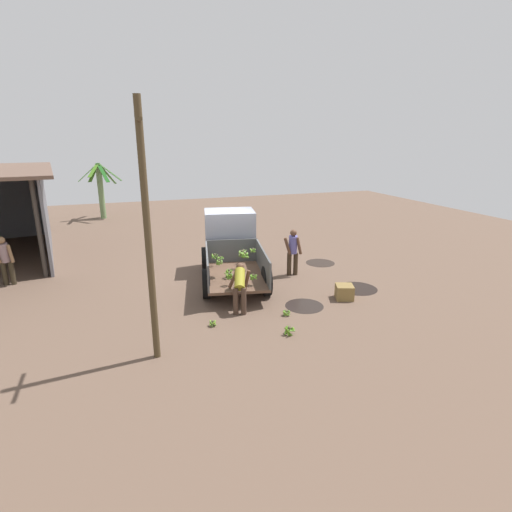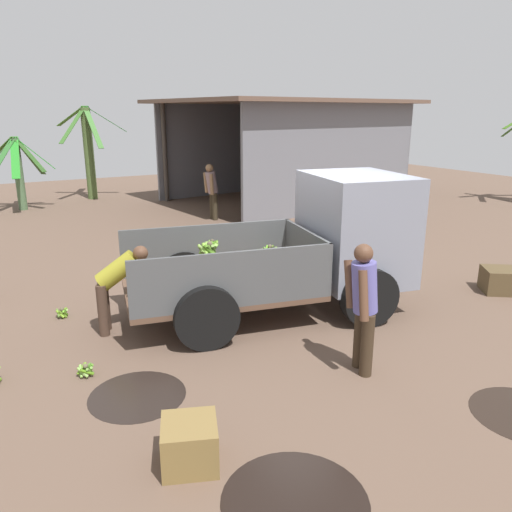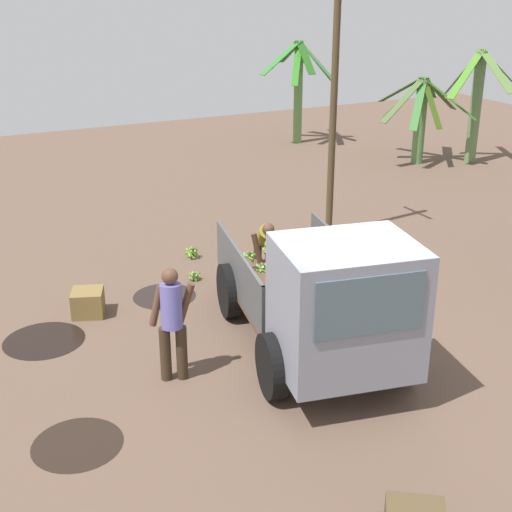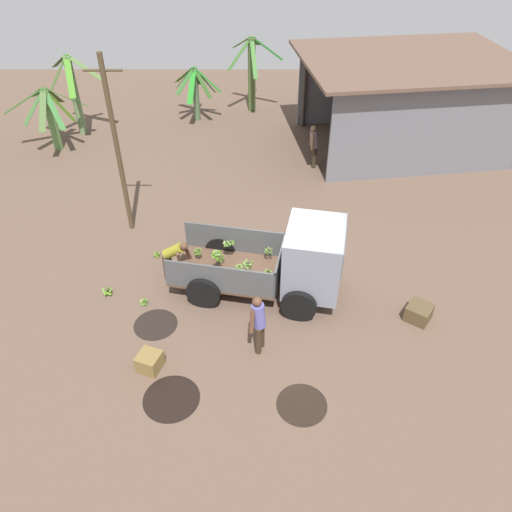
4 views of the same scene
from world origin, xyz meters
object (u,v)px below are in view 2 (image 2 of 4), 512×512
person_foreground_visitor (363,303)px  cargo_truck (329,241)px  banana_bunch_on_ground_1 (86,370)px  wooden_crate_1 (500,280)px  person_bystander_near_shed (212,189)px  banana_bunch_on_ground_0 (62,312)px  wooden_crate_0 (190,444)px  person_worker_loading (118,282)px

person_foreground_visitor → cargo_truck: bearing=-97.7°
banana_bunch_on_ground_1 → wooden_crate_1: wooden_crate_1 is taller
person_bystander_near_shed → banana_bunch_on_ground_1: 9.08m
person_foreground_visitor → banana_bunch_on_ground_0: person_foreground_visitor is taller
person_foreground_visitor → wooden_crate_0: bearing=31.7°
cargo_truck → person_bystander_near_shed: size_ratio=2.84×
cargo_truck → person_worker_loading: size_ratio=3.63×
cargo_truck → wooden_crate_0: bearing=-132.4°
person_bystander_near_shed → wooden_crate_0: bearing=69.9°
person_foreground_visitor → wooden_crate_0: (-2.45, -0.58, -0.68)m
wooden_crate_0 → banana_bunch_on_ground_0: bearing=96.9°
wooden_crate_0 → cargo_truck: bearing=36.4°
person_foreground_visitor → wooden_crate_1: person_foreground_visitor is taller
cargo_truck → banana_bunch_on_ground_0: 4.31m
person_worker_loading → banana_bunch_on_ground_0: size_ratio=6.54×
banana_bunch_on_ground_1 → person_bystander_near_shed: bearing=56.2°
cargo_truck → person_foreground_visitor: size_ratio=2.84×
person_foreground_visitor → person_bystander_near_shed: size_ratio=1.00×
banana_bunch_on_ground_0 → banana_bunch_on_ground_1: banana_bunch_on_ground_0 is taller
banana_bunch_on_ground_0 → cargo_truck: bearing=-22.1°
wooden_crate_1 → person_bystander_near_shed: bearing=103.5°
person_foreground_visitor → banana_bunch_on_ground_0: 4.63m
cargo_truck → person_foreground_visitor: cargo_truck is taller
person_foreground_visitor → person_worker_loading: person_foreground_visitor is taller
banana_bunch_on_ground_0 → person_worker_loading: bearing=-53.8°
person_bystander_near_shed → banana_bunch_on_ground_0: size_ratio=8.37×
banana_bunch_on_ground_1 → wooden_crate_1: bearing=-4.2°
cargo_truck → wooden_crate_1: 3.32m
wooden_crate_1 → person_worker_loading: bearing=165.7°
person_foreground_visitor → person_bystander_near_shed: (2.07, 9.01, 0.00)m
person_worker_loading → wooden_crate_0: 3.20m
person_worker_loading → banana_bunch_on_ground_1: bearing=-104.4°
banana_bunch_on_ground_0 → wooden_crate_0: bearing=-83.1°
person_bystander_near_shed → wooden_crate_0: (-4.52, -9.58, -0.69)m
person_foreground_visitor → banana_bunch_on_ground_1: person_foreground_visitor is taller
banana_bunch_on_ground_1 → wooden_crate_0: 2.13m
person_foreground_visitor → wooden_crate_1: size_ratio=2.83×
person_worker_loading → cargo_truck: bearing=7.3°
person_bystander_near_shed → cargo_truck: bearing=86.1°
banana_bunch_on_ground_0 → wooden_crate_0: 4.10m
banana_bunch_on_ground_1 → banana_bunch_on_ground_0: bearing=89.2°
person_bystander_near_shed → wooden_crate_1: bearing=108.6°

